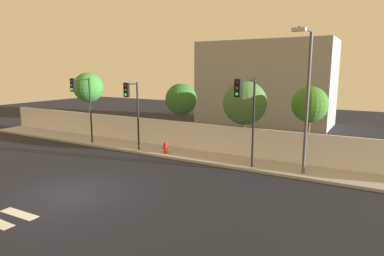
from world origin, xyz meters
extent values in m
plane|color=black|center=(0.00, 0.00, 0.00)|extent=(80.00, 80.00, 0.00)
cube|color=#A0A0A0|center=(0.00, 8.20, 0.07)|extent=(36.00, 2.40, 0.15)
cube|color=silver|center=(0.00, 9.49, 1.05)|extent=(36.00, 0.18, 1.80)
cube|color=silver|center=(-0.03, -2.40, 0.00)|extent=(1.81, 0.50, 0.01)
cylinder|color=black|center=(-2.25, 7.55, 2.39)|extent=(0.12, 0.12, 4.49)
cylinder|color=black|center=(-2.25, 7.02, 4.54)|extent=(0.09, 1.05, 0.08)
cube|color=black|center=(-2.24, 6.50, 4.19)|extent=(0.34, 0.20, 0.90)
sphere|color=black|center=(-2.24, 6.38, 4.46)|extent=(0.18, 0.18, 0.18)
sphere|color=#33260A|center=(-2.24, 6.38, 4.18)|extent=(0.18, 0.18, 0.18)
sphere|color=#19F24C|center=(-2.24, 6.38, 3.90)|extent=(0.18, 0.18, 0.18)
cylinder|color=black|center=(5.71, 7.55, 2.57)|extent=(0.12, 0.12, 4.83)
cylinder|color=black|center=(5.55, 6.77, 4.88)|extent=(0.39, 1.58, 0.08)
cube|color=black|center=(5.40, 5.98, 4.53)|extent=(0.37, 0.26, 0.90)
sphere|color=black|center=(5.38, 5.86, 4.80)|extent=(0.18, 0.18, 0.18)
sphere|color=#33260A|center=(5.38, 5.86, 4.52)|extent=(0.18, 0.18, 0.18)
sphere|color=#19F24C|center=(5.38, 5.86, 4.24)|extent=(0.18, 0.18, 0.18)
cylinder|color=black|center=(-6.62, 7.55, 2.51)|extent=(0.12, 0.12, 4.71)
cylinder|color=black|center=(-6.63, 6.83, 4.76)|extent=(0.09, 1.43, 0.08)
cube|color=black|center=(-6.63, 6.12, 4.41)|extent=(0.34, 0.20, 0.90)
sphere|color=black|center=(-6.64, 6.00, 4.68)|extent=(0.18, 0.18, 0.18)
sphere|color=#33260A|center=(-6.64, 6.00, 4.40)|extent=(0.18, 0.18, 0.18)
sphere|color=#19F24C|center=(-6.64, 6.00, 4.12)|extent=(0.18, 0.18, 0.18)
cylinder|color=#4C4C51|center=(8.41, 7.75, 3.73)|extent=(0.16, 0.16, 7.15)
cylinder|color=#4C4C51|center=(8.32, 6.78, 7.25)|extent=(0.28, 1.96, 0.10)
cube|color=beige|center=(8.23, 5.80, 7.15)|extent=(0.62, 0.29, 0.16)
cylinder|color=red|center=(-0.14, 7.62, 0.43)|extent=(0.24, 0.24, 0.55)
sphere|color=red|center=(-0.14, 7.62, 0.74)|extent=(0.26, 0.26, 0.26)
cylinder|color=red|center=(-0.31, 7.62, 0.45)|extent=(0.10, 0.09, 0.09)
cylinder|color=red|center=(0.03, 7.62, 0.45)|extent=(0.10, 0.09, 0.09)
cylinder|color=brown|center=(-9.87, 10.45, 1.64)|extent=(0.16, 0.16, 3.28)
sphere|color=#358231|center=(-9.87, 10.45, 3.97)|extent=(2.48, 2.48, 2.48)
cylinder|color=brown|center=(-0.69, 10.45, 1.38)|extent=(0.24, 0.24, 2.75)
sphere|color=#2D682A|center=(-0.69, 10.45, 3.37)|extent=(2.23, 2.23, 2.23)
cylinder|color=brown|center=(4.09, 10.45, 1.29)|extent=(0.14, 0.14, 2.58)
sphere|color=#3D6A37|center=(4.09, 10.45, 3.35)|extent=(2.81, 2.81, 2.81)
cylinder|color=brown|center=(8.06, 10.45, 1.44)|extent=(0.20, 0.20, 2.89)
sphere|color=#356F24|center=(8.06, 10.45, 3.46)|extent=(2.08, 2.08, 2.08)
cube|color=#969696|center=(1.25, 23.49, 4.11)|extent=(13.08, 6.00, 8.23)
camera|label=1|loc=(11.56, -9.33, 5.42)|focal=30.76mm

